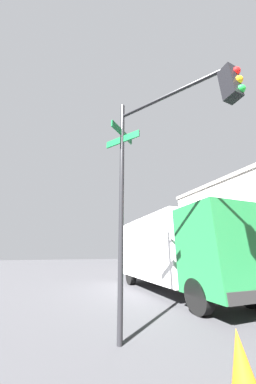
# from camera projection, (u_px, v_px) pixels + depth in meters

# --- Properties ---
(traffic_signal_near) EXTENTS (2.95, 2.16, 5.97)m
(traffic_signal_near) POSITION_uv_depth(u_px,v_px,m) (165.00, 141.00, 4.27)
(traffic_signal_near) COLOR black
(traffic_signal_near) RESTS_ON ground_plane
(box_truck_second) EXTENTS (8.27, 2.91, 3.51)m
(box_truck_second) POSITION_uv_depth(u_px,v_px,m) (171.00, 248.00, 8.84)
(box_truck_second) COLOR #19592D
(box_truck_second) RESTS_ON ground_plane
(traffic_cone) EXTENTS (0.36, 0.36, 0.75)m
(traffic_cone) POSITION_uv_depth(u_px,v_px,m) (241.00, 362.00, 2.34)
(traffic_cone) COLOR orange
(traffic_cone) RESTS_ON ground_plane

